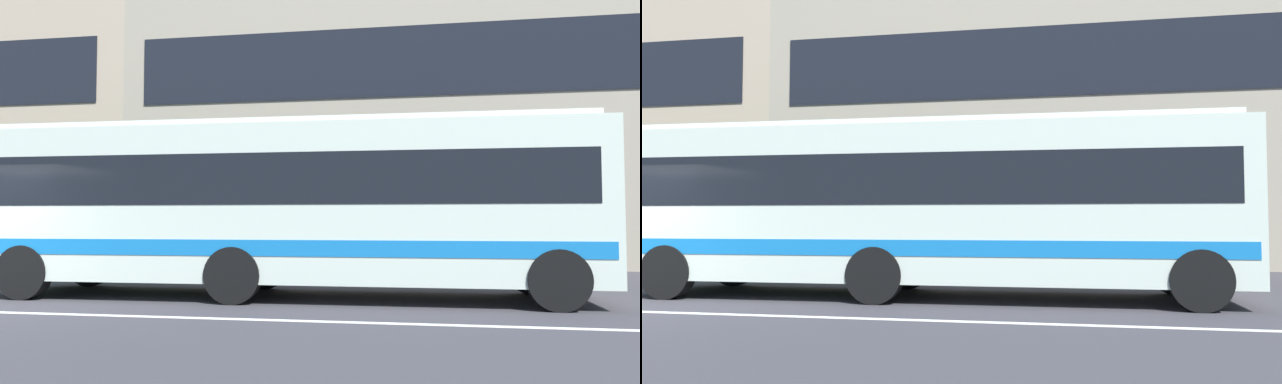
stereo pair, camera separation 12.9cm
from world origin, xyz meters
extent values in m
cube|color=#1E4518|center=(-3.94, 6.71, 0.59)|extent=(12.87, 1.10, 1.19)
cube|color=tan|center=(7.59, 14.49, 5.46)|extent=(18.82, 9.59, 10.93)
cube|color=black|center=(7.59, 9.67, 6.34)|extent=(17.31, 0.04, 2.19)
cube|color=silver|center=(5.34, 2.66, 1.76)|extent=(11.44, 2.62, 2.82)
cube|color=black|center=(5.34, 2.66, 2.18)|extent=(10.76, 2.63, 0.90)
cube|color=#146BB6|center=(5.34, 2.66, 0.98)|extent=(11.21, 2.64, 0.28)
cube|color=silver|center=(5.34, 2.66, 3.23)|extent=(10.98, 2.21, 0.12)
cube|color=black|center=(11.05, 2.72, 2.18)|extent=(0.05, 2.09, 0.99)
cylinder|color=black|center=(10.03, 3.86, 0.50)|extent=(1.00, 0.29, 1.00)
cylinder|color=black|center=(10.06, 1.57, 0.50)|extent=(1.00, 0.29, 1.00)
cylinder|color=black|center=(4.62, 3.80, 0.50)|extent=(1.00, 0.29, 1.00)
cylinder|color=black|center=(4.65, 1.51, 0.50)|extent=(1.00, 0.29, 1.00)
cylinder|color=black|center=(0.62, 3.75, 0.50)|extent=(1.00, 0.29, 1.00)
cylinder|color=black|center=(0.65, 1.46, 0.50)|extent=(1.00, 0.29, 1.00)
camera|label=1|loc=(7.87, -8.53, 1.46)|focal=33.44mm
camera|label=2|loc=(8.00, -8.51, 1.46)|focal=33.44mm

